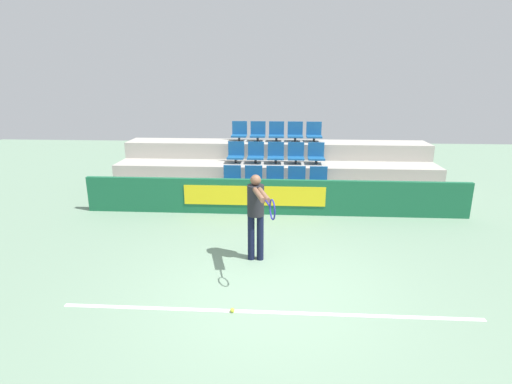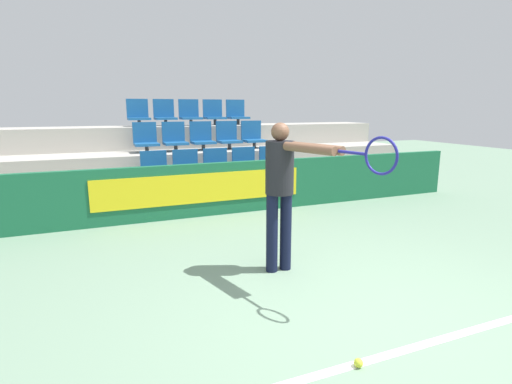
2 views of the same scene
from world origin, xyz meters
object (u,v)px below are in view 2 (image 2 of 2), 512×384
object	(u,v)px
stadium_chair_0	(155,170)
stadium_chair_13	(214,114)
tennis_ball	(358,363)
stadium_chair_2	(217,167)
stadium_chair_8	(228,137)
stadium_chair_10	(138,115)
stadium_chair_9	(253,136)
stadium_chair_6	(175,139)
stadium_chair_12	(190,114)
stadium_chair_5	(146,139)
stadium_chair_14	(237,114)
stadium_chair_7	(202,138)
stadium_chair_4	(272,163)
stadium_chair_11	(165,114)
stadium_chair_3	(246,165)
stadium_chair_1	(187,168)
tennis_player	(284,182)

from	to	relation	value
stadium_chair_0	stadium_chair_13	bearing A→B (deg)	49.99
tennis_ball	stadium_chair_0	bearing A→B (deg)	96.83
stadium_chair_2	stadium_chair_8	distance (m)	1.27
stadium_chair_10	stadium_chair_13	size ratio (longest dim) A/B	1.00
stadium_chair_9	stadium_chair_10	bearing A→B (deg)	155.93
stadium_chair_0	stadium_chair_6	xyz separation A→B (m)	(0.57, 1.03, 0.47)
stadium_chair_9	stadium_chair_12	distance (m)	1.61
stadium_chair_5	stadium_chair_14	distance (m)	2.56
stadium_chair_12	stadium_chair_14	world-z (taller)	same
stadium_chair_7	stadium_chair_8	bearing A→B (deg)	0.00
stadium_chair_0	tennis_ball	xyz separation A→B (m)	(0.61, -5.10, -0.69)
stadium_chair_4	stadium_chair_6	distance (m)	2.06
stadium_chair_4	stadium_chair_11	xyz separation A→B (m)	(-1.72, 2.05, 0.94)
stadium_chair_0	stadium_chair_8	bearing A→B (deg)	30.78
stadium_chair_12	tennis_ball	distance (m)	7.35
stadium_chair_11	tennis_ball	size ratio (longest dim) A/B	8.89
stadium_chair_2	stadium_chair_12	bearing A→B (deg)	90.00
stadium_chair_5	stadium_chair_8	world-z (taller)	same
stadium_chair_2	stadium_chair_3	xyz separation A→B (m)	(0.57, 0.00, 0.00)
stadium_chair_7	stadium_chair_11	xyz separation A→B (m)	(-0.57, 1.03, 0.47)
stadium_chair_3	stadium_chair_14	distance (m)	2.33
stadium_chair_6	stadium_chair_13	xyz separation A→B (m)	(1.15, 1.03, 0.47)
stadium_chair_12	stadium_chair_0	bearing A→B (deg)	-119.23
stadium_chair_10	stadium_chair_14	world-z (taller)	same
stadium_chair_9	stadium_chair_0	bearing A→B (deg)	-155.93
stadium_chair_13	stadium_chair_1	bearing A→B (deg)	-119.23
stadium_chair_3	tennis_player	bearing A→B (deg)	-104.19
stadium_chair_11	stadium_chair_14	bearing A→B (deg)	0.00
stadium_chair_0	stadium_chair_3	distance (m)	1.72
stadium_chair_13	stadium_chair_0	bearing A→B (deg)	-130.01
stadium_chair_12	stadium_chair_7	bearing A→B (deg)	-90.00
stadium_chair_3	stadium_chair_11	xyz separation A→B (m)	(-1.15, 2.05, 0.94)
stadium_chair_1	stadium_chair_8	xyz separation A→B (m)	(1.15, 1.03, 0.47)
stadium_chair_14	stadium_chair_10	bearing A→B (deg)	180.00
stadium_chair_9	stadium_chair_11	world-z (taller)	stadium_chair_11
stadium_chair_1	stadium_chair_4	distance (m)	1.72
stadium_chair_6	stadium_chair_11	size ratio (longest dim) A/B	1.00
stadium_chair_7	stadium_chair_0	bearing A→B (deg)	-138.22
stadium_chair_9	stadium_chair_13	xyz separation A→B (m)	(-0.57, 1.03, 0.47)
stadium_chair_0	stadium_chair_14	xyz separation A→B (m)	(2.29, 2.05, 0.94)
stadium_chair_3	stadium_chair_10	xyz separation A→B (m)	(-1.72, 2.05, 0.94)
stadium_chair_9	tennis_player	xyz separation A→B (m)	(-1.43, -4.41, -0.16)
stadium_chair_2	stadium_chair_7	size ratio (longest dim) A/B	1.00
stadium_chair_13	stadium_chair_4	bearing A→B (deg)	-74.37
stadium_chair_2	stadium_chair_9	world-z (taller)	stadium_chair_9
stadium_chair_5	tennis_player	xyz separation A→B (m)	(0.86, -4.41, -0.16)
stadium_chair_13	stadium_chair_8	bearing A→B (deg)	-90.00
stadium_chair_8	stadium_chair_13	size ratio (longest dim) A/B	1.00
stadium_chair_12	tennis_ball	world-z (taller)	stadium_chair_12
stadium_chair_12	stadium_chair_8	bearing A→B (deg)	-60.77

